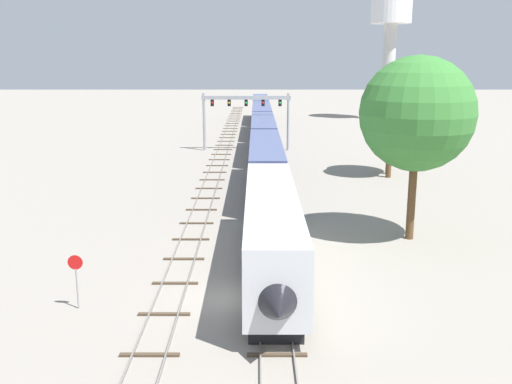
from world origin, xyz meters
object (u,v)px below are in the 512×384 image
at_px(water_tower, 392,22).
at_px(trackside_tree_mid, 418,114).
at_px(signal_gantry, 247,108).
at_px(passenger_train, 264,135).
at_px(trackside_tree_right, 393,110).
at_px(stop_sign, 77,274).
at_px(trackside_tree_left, 393,104).

distance_m(water_tower, trackside_tree_mid, 81.54).
bearing_deg(signal_gantry, passenger_train, -61.47).
relative_size(signal_gantry, trackside_tree_right, 1.22).
relative_size(signal_gantry, stop_sign, 4.20).
height_order(passenger_train, water_tower, water_tower).
bearing_deg(trackside_tree_mid, passenger_train, 105.80).
height_order(water_tower, trackside_tree_mid, water_tower).
relative_size(water_tower, trackside_tree_right, 2.57).
relative_size(trackside_tree_left, trackside_tree_right, 1.06).
xyz_separation_m(signal_gantry, stop_sign, (-7.75, -50.94, -3.87)).
xyz_separation_m(signal_gantry, water_tower, (28.11, 39.93, 13.55)).
bearing_deg(stop_sign, signal_gantry, 81.35).
distance_m(passenger_train, stop_sign, 47.86).
bearing_deg(passenger_train, stop_sign, -102.06).
bearing_deg(trackside_tree_right, water_tower, 77.73).
bearing_deg(trackside_tree_left, stop_sign, -125.37).
xyz_separation_m(passenger_train, trackside_tree_right, (13.61, -12.24, 4.38)).
bearing_deg(trackside_tree_mid, trackside_tree_right, 80.97).
bearing_deg(passenger_train, trackside_tree_right, -41.97).
bearing_deg(water_tower, trackside_tree_right, -102.27).
bearing_deg(water_tower, trackside_tree_left, -102.25).
bearing_deg(trackside_tree_mid, signal_gantry, 107.24).
bearing_deg(trackside_tree_mid, water_tower, 78.66).
bearing_deg(stop_sign, passenger_train, 77.94).
xyz_separation_m(passenger_train, trackside_tree_mid, (9.96, -35.21, 6.18)).
height_order(trackside_tree_mid, trackside_tree_right, trackside_tree_mid).
xyz_separation_m(water_tower, trackside_tree_right, (-12.24, -56.32, -12.30)).
bearing_deg(trackside_tree_left, trackside_tree_mid, -98.81).
xyz_separation_m(passenger_train, trackside_tree_left, (13.24, -14.07, 5.14)).
bearing_deg(trackside_tree_mid, trackside_tree_left, 81.19).
bearing_deg(trackside_tree_left, water_tower, 77.75).
distance_m(trackside_tree_left, trackside_tree_mid, 21.42).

